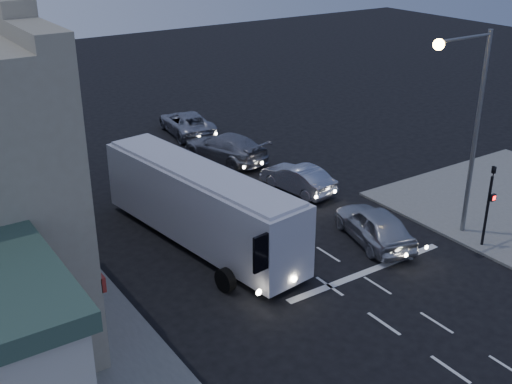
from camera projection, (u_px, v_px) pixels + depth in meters
ground at (365, 310)px, 23.50m from camera, size 120.00×120.00×0.00m
road_markings at (333, 263)px, 26.67m from camera, size 8.00×30.55×0.01m
tour_bus at (200, 203)px, 27.61m from camera, size 3.88×11.66×3.50m
car_suv at (374, 225)px, 28.12m from camera, size 3.05×5.11×1.63m
car_sedan_a at (298, 178)px, 33.34m from camera, size 2.04×4.51×1.43m
car_sedan_b at (225, 147)px, 37.48m from camera, size 3.53×5.98×1.63m
car_sedan_c at (187, 123)px, 42.09m from camera, size 3.13×5.64×1.49m
traffic_signal_main at (490, 196)px, 27.01m from camera, size 0.25×0.35×4.10m
streetlight at (469, 113)px, 26.64m from camera, size 3.32×0.44×9.00m
street_tree at (9, 127)px, 28.96m from camera, size 4.00×4.00×6.20m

